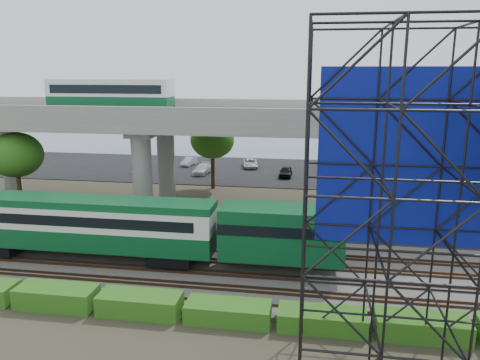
# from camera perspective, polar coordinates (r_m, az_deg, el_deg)

# --- Properties ---
(ground) EXTENTS (140.00, 140.00, 0.00)m
(ground) POSITION_cam_1_polar(r_m,az_deg,el_deg) (30.41, -1.84, -12.59)
(ground) COLOR #474233
(ground) RESTS_ON ground
(ballast_bed) EXTENTS (90.00, 12.00, 0.20)m
(ballast_bed) POSITION_cam_1_polar(r_m,az_deg,el_deg) (32.15, -1.16, -10.89)
(ballast_bed) COLOR slate
(ballast_bed) RESTS_ON ground
(service_road) EXTENTS (90.00, 5.00, 0.08)m
(service_road) POSITION_cam_1_polar(r_m,az_deg,el_deg) (39.97, 1.01, -6.03)
(service_road) COLOR black
(service_road) RESTS_ON ground
(parking_lot) EXTENTS (90.00, 18.00, 0.08)m
(parking_lot) POSITION_cam_1_polar(r_m,az_deg,el_deg) (62.49, 4.04, 1.05)
(parking_lot) COLOR black
(parking_lot) RESTS_ON ground
(harbor_water) EXTENTS (140.00, 40.00, 0.03)m
(harbor_water) POSITION_cam_1_polar(r_m,az_deg,el_deg) (84.07, 5.38, 4.18)
(harbor_water) COLOR #4A5D7B
(harbor_water) RESTS_ON ground
(rail_tracks) EXTENTS (90.00, 9.52, 0.16)m
(rail_tracks) POSITION_cam_1_polar(r_m,az_deg,el_deg) (32.08, -1.16, -10.60)
(rail_tracks) COLOR #472D1E
(rail_tracks) RESTS_ON ballast_bed
(commuter_train) EXTENTS (29.30, 3.06, 4.30)m
(commuter_train) POSITION_cam_1_polar(r_m,az_deg,el_deg) (33.60, -15.62, -5.23)
(commuter_train) COLOR black
(commuter_train) RESTS_ON rail_tracks
(overpass) EXTENTS (80.00, 12.00, 12.40)m
(overpass) POSITION_cam_1_polar(r_m,az_deg,el_deg) (43.60, 0.72, 6.64)
(overpass) COLOR #9E9B93
(overpass) RESTS_ON ground
(scaffold_tower) EXTENTS (9.36, 6.36, 15.00)m
(scaffold_tower) POSITION_cam_1_polar(r_m,az_deg,el_deg) (20.20, 20.90, -4.30)
(scaffold_tower) COLOR black
(scaffold_tower) RESTS_ON ground
(hedge_strip) EXTENTS (34.60, 1.80, 1.20)m
(hedge_strip) POSITION_cam_1_polar(r_m,az_deg,el_deg) (26.24, -1.44, -15.70)
(hedge_strip) COLOR #285C15
(hedge_strip) RESTS_ON ground
(trees) EXTENTS (40.94, 16.94, 7.69)m
(trees) POSITION_cam_1_polar(r_m,az_deg,el_deg) (44.81, -3.87, 3.38)
(trees) COLOR #382314
(trees) RESTS_ON ground
(suv) EXTENTS (5.99, 4.34, 1.51)m
(suv) POSITION_cam_1_polar(r_m,az_deg,el_deg) (44.74, -20.50, -3.70)
(suv) COLOR black
(suv) RESTS_ON service_road
(parked_cars) EXTENTS (34.40, 9.47, 1.29)m
(parked_cars) POSITION_cam_1_polar(r_m,az_deg,el_deg) (61.74, 4.53, 1.51)
(parked_cars) COLOR white
(parked_cars) RESTS_ON parking_lot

